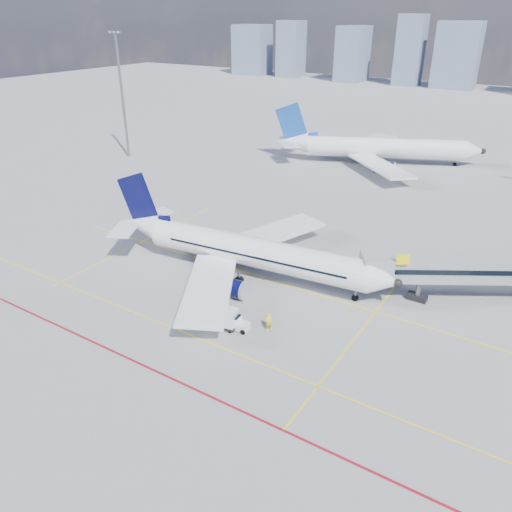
% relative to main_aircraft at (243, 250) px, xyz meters
% --- Properties ---
extents(ground, '(420.00, 420.00, 0.00)m').
position_rel_main_aircraft_xyz_m(ground, '(2.72, -7.52, -3.22)').
color(ground, gray).
rests_on(ground, ground).
extents(apron_markings, '(90.00, 35.12, 0.01)m').
position_rel_main_aircraft_xyz_m(apron_markings, '(2.14, -11.43, -3.22)').
color(apron_markings, yellow).
rests_on(apron_markings, ground).
extents(jet_bridge, '(23.55, 15.78, 6.30)m').
position_rel_main_aircraft_xyz_m(jet_bridge, '(26.23, 9.39, 0.52)').
color(jet_bridge, '#92959A').
rests_on(jet_bridge, ground).
extents(floodlight_mast_nw, '(3.20, 0.61, 25.45)m').
position_rel_main_aircraft_xyz_m(floodlight_mast_nw, '(-52.28, 32.48, 10.36)').
color(floodlight_mast_nw, slate).
rests_on(floodlight_mast_nw, ground).
extents(main_aircraft, '(37.08, 32.26, 10.91)m').
position_rel_main_aircraft_xyz_m(main_aircraft, '(0.00, 0.00, 0.00)').
color(main_aircraft, silver).
rests_on(main_aircraft, ground).
extents(second_aircraft, '(40.89, 34.49, 12.63)m').
position_rel_main_aircraft_xyz_m(second_aircraft, '(-4.18, 56.32, -0.01)').
color(second_aircraft, silver).
rests_on(second_aircraft, ground).
extents(baggage_tug, '(2.24, 1.46, 1.49)m').
position_rel_main_aircraft_xyz_m(baggage_tug, '(6.06, -10.14, -2.51)').
color(baggage_tug, silver).
rests_on(baggage_tug, ground).
extents(cargo_dolly, '(4.15, 2.39, 2.14)m').
position_rel_main_aircraft_xyz_m(cargo_dolly, '(4.16, -10.64, -2.05)').
color(cargo_dolly, black).
rests_on(cargo_dolly, ground).
extents(belt_loader, '(5.44, 2.32, 2.18)m').
position_rel_main_aircraft_xyz_m(belt_loader, '(-3.03, -3.02, -2.66)').
color(belt_loader, black).
rests_on(belt_loader, ground).
extents(ramp_worker, '(0.79, 0.86, 1.96)m').
position_rel_main_aircraft_xyz_m(ramp_worker, '(8.79, -8.53, -2.24)').
color(ramp_worker, yellow).
rests_on(ramp_worker, ground).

